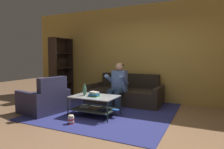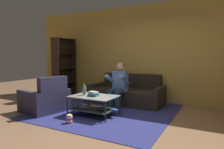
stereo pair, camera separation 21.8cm
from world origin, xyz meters
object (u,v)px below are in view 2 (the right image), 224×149
at_px(coffee_table, 94,103).
at_px(popcorn_tub, 69,119).
at_px(bookshelf, 62,73).
at_px(armchair, 45,100).
at_px(book_stack, 93,94).
at_px(couch, 127,94).
at_px(person_seated_center, 119,83).
at_px(vase, 84,90).

distance_m(coffee_table, popcorn_tub, 0.74).
xyz_separation_m(bookshelf, armchair, (0.87, -1.59, -0.51)).
distance_m(book_stack, bookshelf, 2.56).
height_order(couch, armchair, armchair).
height_order(coffee_table, popcorn_tub, coffee_table).
relative_size(coffee_table, armchair, 0.98).
relative_size(person_seated_center, armchair, 1.08).
bearing_deg(couch, person_seated_center, -90.00).
bearing_deg(vase, popcorn_tub, -80.43).
height_order(person_seated_center, armchair, person_seated_center).
bearing_deg(person_seated_center, coffee_table, -99.94).
bearing_deg(couch, popcorn_tub, -97.85).
bearing_deg(couch, vase, -105.23).
distance_m(couch, coffee_table, 1.50).
relative_size(book_stack, popcorn_tub, 1.29).
xyz_separation_m(couch, book_stack, (-0.16, -1.53, 0.23)).
bearing_deg(person_seated_center, armchair, -140.35).
distance_m(vase, book_stack, 0.27).
bearing_deg(coffee_table, armchair, -168.52).
bearing_deg(couch, armchair, -129.28).
height_order(coffee_table, bookshelf, bookshelf).
relative_size(coffee_table, bookshelf, 0.55).
xyz_separation_m(couch, coffee_table, (-0.16, -1.49, 0.03)).
bearing_deg(popcorn_tub, coffee_table, 78.75).
bearing_deg(person_seated_center, book_stack, -99.21).
distance_m(vase, bookshelf, 2.34).
height_order(couch, person_seated_center, person_seated_center).
bearing_deg(book_stack, person_seated_center, 80.79).
relative_size(couch, person_seated_center, 1.74).
bearing_deg(coffee_table, couch, 83.78).
bearing_deg(popcorn_tub, person_seated_center, 79.49).
bearing_deg(popcorn_tub, couch, 82.15).
bearing_deg(coffee_table, vase, -172.65).
distance_m(person_seated_center, book_stack, 0.99).
distance_m(bookshelf, popcorn_tub, 2.94).
bearing_deg(popcorn_tub, book_stack, 77.61).
xyz_separation_m(person_seated_center, coffee_table, (-0.16, -0.93, -0.34)).
distance_m(book_stack, armchair, 1.31).
relative_size(coffee_table, popcorn_tub, 5.69).
relative_size(book_stack, bookshelf, 0.13).
relative_size(bookshelf, armchair, 1.78).
xyz_separation_m(couch, popcorn_tub, (-0.30, -2.19, -0.18)).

